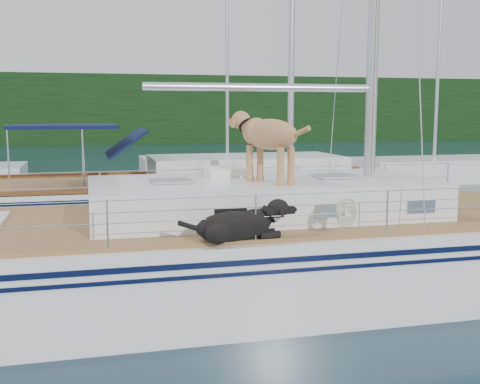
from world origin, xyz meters
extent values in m
plane|color=black|center=(0.00, 0.00, 0.00)|extent=(120.00, 120.00, 0.00)
cube|color=black|center=(0.00, 45.00, 3.00)|extent=(90.00, 3.00, 6.00)
cube|color=#595147|center=(0.00, 46.20, 0.60)|extent=(92.00, 1.00, 1.20)
cube|color=white|center=(0.00, 0.00, 0.50)|extent=(12.00, 3.80, 1.40)
cube|color=olive|center=(0.00, 0.00, 1.23)|extent=(11.52, 3.50, 0.06)
cube|color=white|center=(0.80, 0.00, 1.54)|extent=(5.20, 2.50, 0.55)
cylinder|color=silver|center=(0.80, 0.00, 3.21)|extent=(3.60, 0.12, 0.12)
cylinder|color=silver|center=(0.00, -1.75, 1.82)|extent=(10.56, 0.01, 0.01)
cylinder|color=silver|center=(0.00, 1.75, 1.82)|extent=(10.56, 0.01, 0.01)
cube|color=#1E3FBC|center=(-1.16, 1.61, 1.28)|extent=(0.63, 0.46, 0.05)
cube|color=white|center=(0.33, 0.55, 1.88)|extent=(0.61, 0.51, 0.15)
torus|color=beige|center=(1.40, -1.80, 1.62)|extent=(0.37, 0.11, 0.37)
cube|color=white|center=(0.92, 5.94, 0.45)|extent=(11.00, 3.50, 1.30)
cube|color=olive|center=(0.92, 5.94, 1.10)|extent=(10.56, 3.29, 0.06)
cube|color=white|center=(2.12, 5.94, 1.45)|extent=(4.80, 2.30, 0.55)
cube|color=#0D1637|center=(-2.28, 5.94, 2.50)|extent=(2.40, 2.30, 0.08)
cube|color=white|center=(4.00, 16.00, 0.40)|extent=(7.20, 3.00, 1.10)
cylinder|color=silver|center=(4.00, 16.00, 6.00)|extent=(0.14, 0.14, 11.00)
cube|color=white|center=(12.00, 13.00, 0.40)|extent=(6.40, 3.00, 1.10)
cylinder|color=silver|center=(12.00, 13.00, 6.00)|extent=(0.14, 0.14, 11.00)
camera|label=1|loc=(-1.81, -8.82, 2.85)|focal=45.00mm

